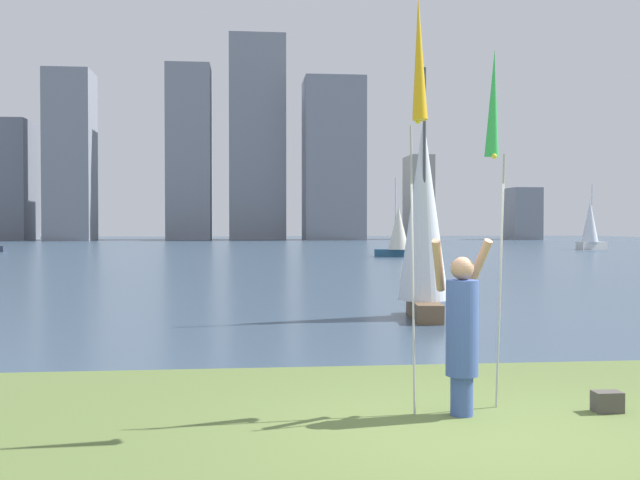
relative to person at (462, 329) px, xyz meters
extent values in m
cube|color=#384C60|center=(-0.05, 61.17, -1.00)|extent=(120.00, 116.59, 0.12)
cube|color=#2D381C|center=(-0.05, 2.87, -0.96)|extent=(120.00, 0.70, 0.02)
cylinder|color=#3F59A5|center=(0.00, -0.01, -0.72)|extent=(0.24, 0.24, 0.43)
cylinder|color=#3F59A5|center=(0.00, -0.01, 0.01)|extent=(0.35, 0.35, 1.03)
sphere|color=tan|center=(0.00, -0.01, 0.65)|extent=(0.25, 0.25, 0.25)
cylinder|color=tan|center=(-0.22, 0.13, 0.67)|extent=(0.25, 0.40, 0.59)
cylinder|color=tan|center=(0.22, 0.13, 0.67)|extent=(0.25, 0.40, 0.59)
cylinder|color=#B2B2B7|center=(-0.49, 0.20, 0.64)|extent=(0.02, 0.25, 3.14)
cone|color=yellow|center=(-0.49, -0.07, 2.88)|extent=(0.16, 0.25, 1.34)
sphere|color=yellow|center=(-0.49, -0.03, 2.21)|extent=(0.06, 0.06, 0.06)
cylinder|color=#B2B2B7|center=(0.49, 0.20, 0.48)|extent=(0.02, 0.24, 2.82)
cone|color=green|center=(0.49, 0.46, 2.50)|extent=(0.16, 0.25, 1.22)
sphere|color=yellow|center=(0.49, 0.42, 1.89)|extent=(0.06, 0.06, 0.06)
cube|color=#4C4742|center=(1.63, -0.03, -0.82)|extent=(0.30, 0.21, 0.23)
cube|color=silver|center=(25.59, 49.66, -0.63)|extent=(2.73, 1.64, 0.62)
cylinder|color=silver|center=(25.59, 49.66, 2.00)|extent=(0.08, 0.08, 4.64)
cone|color=white|center=(25.41, 49.59, 1.36)|extent=(1.66, 1.66, 3.35)
cube|color=#2D6084|center=(7.15, 38.20, -0.70)|extent=(2.58, 1.60, 0.47)
cylinder|color=silver|center=(7.15, 38.20, 1.78)|extent=(0.08, 0.08, 4.50)
cone|color=silver|center=(7.33, 38.12, 0.86)|extent=(1.73, 1.73, 2.66)
cube|color=brown|center=(1.58, 8.09, -0.74)|extent=(0.79, 2.27, 0.40)
cylinder|color=#47474C|center=(1.58, 8.09, 1.99)|extent=(0.07, 0.07, 5.06)
cone|color=white|center=(1.60, 8.26, 1.46)|extent=(1.23, 1.23, 4.00)
cube|color=slate|center=(-33.14, 92.68, 6.80)|extent=(6.66, 7.44, 15.46)
cube|color=gray|center=(-23.98, 88.48, 9.66)|extent=(5.63, 5.98, 21.18)
cube|color=gray|center=(-9.53, 93.37, 10.54)|extent=(5.74, 7.92, 22.95)
cube|color=gray|center=(-0.48, 93.21, 12.69)|extent=(7.50, 5.55, 27.25)
cube|color=gray|center=(9.48, 90.17, 9.64)|extent=(7.84, 7.25, 21.14)
cube|color=gray|center=(21.39, 91.91, 4.72)|extent=(3.13, 6.01, 11.31)
cube|color=gray|center=(35.11, 89.43, 2.52)|extent=(3.85, 5.15, 6.92)
camera|label=1|loc=(-2.33, -7.77, 1.12)|focal=41.82mm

